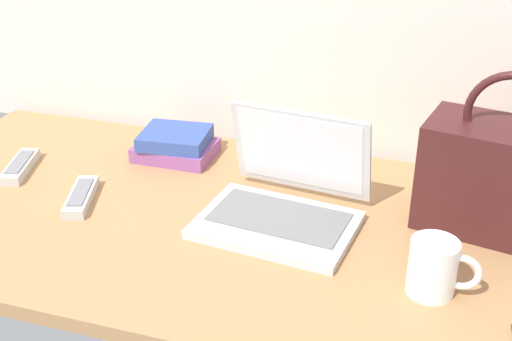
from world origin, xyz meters
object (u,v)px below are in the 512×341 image
at_px(remote_control_near, 20,166).
at_px(remote_control_far, 81,197).
at_px(laptop, 285,199).
at_px(book_stack, 176,145).
at_px(coffee_mug, 435,267).
at_px(handbag, 501,177).

relative_size(remote_control_near, remote_control_far, 1.00).
bearing_deg(remote_control_far, laptop, 8.85).
bearing_deg(remote_control_near, book_stack, 29.86).
bearing_deg(remote_control_near, remote_control_far, -21.87).
distance_m(remote_control_near, book_stack, 0.37).
bearing_deg(remote_control_near, coffee_mug, -10.59).
bearing_deg(remote_control_far, book_stack, 68.62).
relative_size(remote_control_near, book_stack, 0.90).
bearing_deg(coffee_mug, remote_control_far, 172.83).
xyz_separation_m(remote_control_far, handbag, (0.85, 0.16, 0.10)).
relative_size(coffee_mug, book_stack, 0.67).
bearing_deg(coffee_mug, laptop, 152.41).
bearing_deg(book_stack, remote_control_near, -150.14).
xyz_separation_m(coffee_mug, remote_control_near, (-0.96, 0.18, -0.04)).
relative_size(laptop, coffee_mug, 2.68).
distance_m(remote_control_far, handbag, 0.87).
bearing_deg(book_stack, remote_control_far, -111.38).
relative_size(coffee_mug, remote_control_far, 0.74).
relative_size(laptop, handbag, 1.01).
distance_m(coffee_mug, remote_control_far, 0.75).
bearing_deg(book_stack, laptop, -31.04).
relative_size(laptop, remote_control_far, 2.00).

